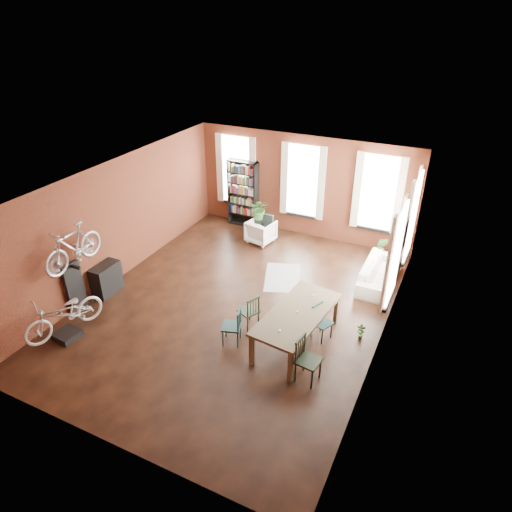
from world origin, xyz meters
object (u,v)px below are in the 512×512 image
Objects in this scene: dining_table at (297,328)px; dining_chair_b at (249,311)px; bookshelf at (243,194)px; plant_stand at (259,227)px; dining_chair_c at (308,360)px; console_table at (106,279)px; white_armchair at (261,230)px; cream_sofa at (380,270)px; bicycle_floor at (60,298)px; bike_trainer at (67,335)px; dining_chair_a at (231,326)px; dining_chair_d at (322,323)px.

dining_table is 1.20m from dining_chair_b.
bookshelf is 3.47× the size of plant_stand.
dining_chair_b is at bearing 67.61° from dining_chair_c.
console_table is at bearing -103.83° from bookshelf.
dining_chair_c is at bearing 134.41° from white_armchair.
cream_sofa is at bearing 0.26° from dining_chair_c.
dining_chair_c is at bearing -55.86° from plant_stand.
bookshelf reaches higher than plant_stand.
bicycle_floor is at bearing -96.81° from bookshelf.
dining_chair_c is 0.44× the size of bookshelf.
bicycle_floor is (0.44, -1.79, 0.65)m from console_table.
plant_stand is at bearing 74.99° from bike_trainer.
bicycle_floor is (-3.40, -1.43, 0.61)m from dining_chair_a.
bicycle_floor is (-4.68, -2.05, 0.65)m from dining_table.
bicycle_floor is at bearing 132.46° from cream_sofa.
dining_chair_a is 5.22m from plant_stand.
dining_chair_d is 1.32× the size of plant_stand.
cream_sofa is (2.31, 3.18, -0.02)m from dining_chair_b.
bookshelf reaches higher than dining_chair_d.
white_armchair is at bearing 131.11° from dining_table.
bookshelf is at bearing -172.57° from dining_chair_a.
dining_chair_c is at bearing 173.36° from cream_sofa.
dining_chair_c is at bearing 62.42° from dining_chair_a.
dining_chair_c is 5.44m from bicycle_floor.
bike_trainer is (-0.84, -7.03, -1.03)m from bookshelf.
dining_chair_b is at bearing 121.75° from white_armchair.
dining_table is 2.43× the size of dining_chair_c.
white_armchair is at bearing 89.47° from bicycle_floor.
bookshelf reaches higher than dining_table.
dining_chair_d is 1.04× the size of console_table.
white_armchair reaches higher than bike_trainer.
dining_chair_d is (1.65, 0.33, -0.01)m from dining_chair_b.
bike_trainer is 0.98m from bicycle_floor.
cream_sofa reaches higher than white_armchair.
dining_chair_d is at bearing 6.60° from console_table.
dining_table is at bearing -55.58° from plant_stand.
console_table is at bearing -60.74° from dining_chair_b.
console_table is (-0.44, 1.83, 0.33)m from bike_trainer.
dining_table is 1.42m from dining_chair_a.
dining_chair_a is at bearing -65.26° from bookshelf.
plant_stand reaches higher than bike_trainer.
console_table is (-6.23, -3.50, -0.01)m from cream_sofa.
dining_chair_a is 1.02× the size of dining_chair_b.
dining_chair_d is 5.71m from bicycle_floor.
dining_chair_b is at bearing 156.05° from dining_chair_a.
console_table is (-3.84, 0.36, -0.04)m from dining_chair_a.
dining_chair_c is at bearing 11.97° from bike_trainer.
dining_chair_b is 0.47× the size of bicycle_floor.
white_armchair is (1.08, -0.91, -0.71)m from bookshelf.
dining_table is 2.68× the size of dining_chair_a.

